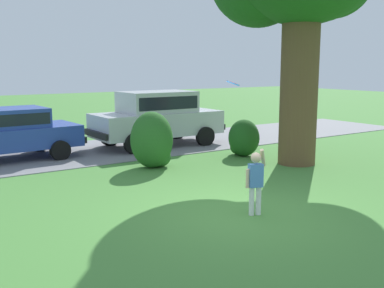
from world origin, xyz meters
TOP-DOWN VIEW (x-y plane):
  - ground_plane at (0.00, 0.00)m, footprint 80.00×80.00m
  - driveway_strip at (0.00, 7.71)m, footprint 28.00×4.40m
  - shrub_near_tree at (0.65, 4.49)m, footprint 1.19×1.13m
  - shrub_centre_left at (3.84, 4.39)m, footprint 0.93×1.07m
  - parked_sedan at (-2.39, 7.80)m, footprint 4.47×2.23m
  - parked_suv at (2.54, 7.50)m, footprint 4.70×2.11m
  - child_thrower at (0.18, -0.28)m, footprint 0.48×0.24m
  - frisbee at (0.43, 0.73)m, footprint 0.29×0.28m

SIDE VIEW (x-z plane):
  - ground_plane at x=0.00m, z-range 0.00..0.00m
  - driveway_strip at x=0.00m, z-range 0.00..0.02m
  - shrub_centre_left at x=3.84m, z-range -0.04..1.11m
  - child_thrower at x=0.18m, z-range 0.07..1.36m
  - shrub_near_tree at x=0.65m, z-range -0.05..1.52m
  - parked_sedan at x=-2.39m, z-range 0.07..1.63m
  - parked_suv at x=2.54m, z-range 0.12..2.04m
  - frisbee at x=0.43m, z-range 2.38..2.53m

